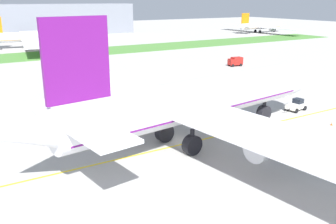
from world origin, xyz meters
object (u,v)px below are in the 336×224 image
(service_truck_fuel_bowser, at_px, (58,91))
(service_truck_baggage_loader, at_px, (235,61))
(traffic_cone_near_nose, at_px, (332,124))
(ground_crew_wingwalker_port, at_px, (301,162))
(airliner_foreground, at_px, (192,102))
(parked_airliner_far_right, at_px, (260,26))
(pushback_tug, at_px, (296,105))
(parked_airliner_far_centre, at_px, (35,37))

(service_truck_fuel_bowser, bearing_deg, service_truck_baggage_loader, 10.19)
(service_truck_baggage_loader, bearing_deg, traffic_cone_near_nose, -115.11)
(ground_crew_wingwalker_port, relative_size, traffic_cone_near_nose, 2.71)
(airliner_foreground, bearing_deg, service_truck_fuel_bowser, 105.06)
(traffic_cone_near_nose, bearing_deg, ground_crew_wingwalker_port, -154.57)
(airliner_foreground, bearing_deg, traffic_cone_near_nose, -12.80)
(airliner_foreground, xyz_separation_m, service_truck_baggage_loader, (50.06, 47.48, -4.88))
(airliner_foreground, bearing_deg, parked_airliner_far_right, 42.43)
(ground_crew_wingwalker_port, distance_m, parked_airliner_far_right, 202.31)
(pushback_tug, xyz_separation_m, parked_airliner_far_right, (118.46, 129.46, 3.19))
(ground_crew_wingwalker_port, bearing_deg, service_truck_fuel_bowser, 108.17)
(airliner_foreground, xyz_separation_m, pushback_tug, (27.03, 3.52, -5.38))
(service_truck_fuel_bowser, height_order, parked_airliner_far_centre, parked_airliner_far_centre)
(airliner_foreground, height_order, parked_airliner_far_centre, airliner_foreground)
(pushback_tug, relative_size, service_truck_fuel_bowser, 1.07)
(service_truck_fuel_bowser, distance_m, parked_airliner_far_centre, 94.31)
(traffic_cone_near_nose, bearing_deg, airliner_foreground, 167.20)
(airliner_foreground, bearing_deg, ground_crew_wingwalker_port, -64.39)
(parked_airliner_far_centre, bearing_deg, airliner_foreground, -92.46)
(service_truck_fuel_bowser, bearing_deg, airliner_foreground, -74.94)
(pushback_tug, distance_m, ground_crew_wingwalker_port, 26.94)
(airliner_foreground, relative_size, service_truck_baggage_loader, 17.78)
(ground_crew_wingwalker_port, height_order, parked_airliner_far_right, parked_airliner_far_right)
(pushback_tug, xyz_separation_m, service_truck_baggage_loader, (23.03, 43.96, 0.51))
(pushback_tug, xyz_separation_m, parked_airliner_far_centre, (-21.46, 126.17, 3.60))
(ground_crew_wingwalker_port, xyz_separation_m, service_truck_baggage_loader, (43.17, 61.86, 0.58))
(service_truck_baggage_loader, relative_size, service_truck_fuel_bowser, 0.85)
(traffic_cone_near_nose, relative_size, service_truck_fuel_bowser, 0.10)
(traffic_cone_near_nose, distance_m, parked_airliner_far_centre, 136.88)
(airliner_foreground, bearing_deg, pushback_tug, 7.42)
(airliner_foreground, height_order, service_truck_baggage_loader, airliner_foreground)
(ground_crew_wingwalker_port, relative_size, service_truck_baggage_loader, 0.33)
(ground_crew_wingwalker_port, xyz_separation_m, parked_airliner_far_right, (138.59, 147.36, 3.27))
(traffic_cone_near_nose, bearing_deg, parked_airliner_far_right, 49.05)
(parked_airliner_far_right, bearing_deg, ground_crew_wingwalker_port, -133.24)
(service_truck_baggage_loader, distance_m, parked_airliner_far_right, 128.15)
(service_truck_fuel_bowser, xyz_separation_m, parked_airliner_far_right, (155.36, 96.27, 2.66))
(airliner_foreground, bearing_deg, parked_airliner_far_centre, 87.54)
(traffic_cone_near_nose, distance_m, service_truck_fuel_bowser, 55.01)
(pushback_tug, xyz_separation_m, traffic_cone_near_nose, (-1.89, -9.23, -0.75))
(parked_airliner_far_centre, bearing_deg, service_truck_baggage_loader, -61.58)
(service_truck_baggage_loader, bearing_deg, ground_crew_wingwalker_port, -124.91)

